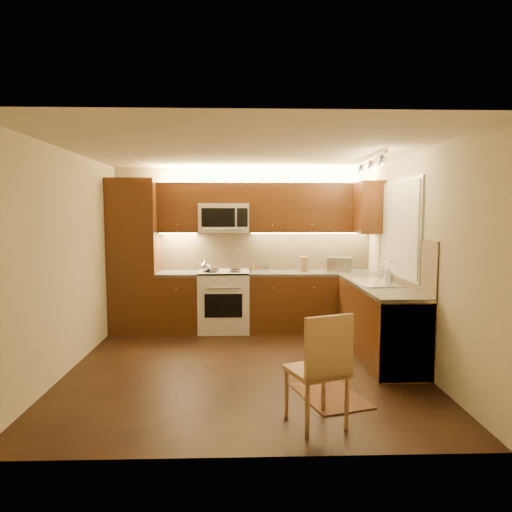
{
  "coord_description": "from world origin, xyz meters",
  "views": [
    {
      "loc": [
        -0.03,
        -5.19,
        1.78
      ],
      "look_at": [
        0.15,
        0.55,
        1.25
      ],
      "focal_mm": 31.95,
      "sensor_mm": 36.0,
      "label": 1
    }
  ],
  "objects_px": {
    "toaster_oven": "(339,264)",
    "dining_chair": "(316,368)",
    "kettle": "(206,265)",
    "soap_bottle": "(388,273)",
    "microwave": "(224,218)",
    "sink": "(377,277)",
    "knife_block": "(304,264)",
    "stove": "(224,301)"
  },
  "relations": [
    {
      "from": "toaster_oven",
      "to": "dining_chair",
      "type": "bearing_deg",
      "value": -94.86
    },
    {
      "from": "kettle",
      "to": "dining_chair",
      "type": "xyz_separation_m",
      "value": [
        1.16,
        -3.04,
        -0.53
      ]
    },
    {
      "from": "soap_bottle",
      "to": "dining_chair",
      "type": "relative_size",
      "value": 0.19
    },
    {
      "from": "microwave",
      "to": "sink",
      "type": "relative_size",
      "value": 0.88
    },
    {
      "from": "sink",
      "to": "knife_block",
      "type": "xyz_separation_m",
      "value": [
        -0.78,
        1.21,
        0.04
      ]
    },
    {
      "from": "microwave",
      "to": "sink",
      "type": "bearing_deg",
      "value": -32.21
    },
    {
      "from": "sink",
      "to": "toaster_oven",
      "type": "relative_size",
      "value": 2.32
    },
    {
      "from": "soap_bottle",
      "to": "microwave",
      "type": "bearing_deg",
      "value": 154.79
    },
    {
      "from": "stove",
      "to": "microwave",
      "type": "relative_size",
      "value": 1.21
    },
    {
      "from": "stove",
      "to": "knife_block",
      "type": "relative_size",
      "value": 4.01
    },
    {
      "from": "microwave",
      "to": "sink",
      "type": "xyz_separation_m",
      "value": [
        2.0,
        -1.26,
        -0.74
      ]
    },
    {
      "from": "stove",
      "to": "toaster_oven",
      "type": "bearing_deg",
      "value": 0.73
    },
    {
      "from": "kettle",
      "to": "toaster_oven",
      "type": "height_order",
      "value": "toaster_oven"
    },
    {
      "from": "soap_bottle",
      "to": "dining_chair",
      "type": "height_order",
      "value": "soap_bottle"
    },
    {
      "from": "microwave",
      "to": "knife_block",
      "type": "distance_m",
      "value": 1.41
    },
    {
      "from": "dining_chair",
      "to": "stove",
      "type": "bearing_deg",
      "value": 84.6
    },
    {
      "from": "kettle",
      "to": "toaster_oven",
      "type": "bearing_deg",
      "value": -5.89
    },
    {
      "from": "soap_bottle",
      "to": "dining_chair",
      "type": "distance_m",
      "value": 2.72
    },
    {
      "from": "knife_block",
      "to": "soap_bottle",
      "type": "relative_size",
      "value": 1.25
    },
    {
      "from": "stove",
      "to": "microwave",
      "type": "height_order",
      "value": "microwave"
    },
    {
      "from": "stove",
      "to": "microwave",
      "type": "xyz_separation_m",
      "value": [
        0.0,
        0.14,
        1.26
      ]
    },
    {
      "from": "kettle",
      "to": "soap_bottle",
      "type": "xyz_separation_m",
      "value": [
        2.51,
        -0.73,
        -0.03
      ]
    },
    {
      "from": "sink",
      "to": "dining_chair",
      "type": "xyz_separation_m",
      "value": [
        -1.11,
        -2.04,
        -0.49
      ]
    },
    {
      "from": "stove",
      "to": "soap_bottle",
      "type": "relative_size",
      "value": 5.0
    },
    {
      "from": "soap_bottle",
      "to": "toaster_oven",
      "type": "bearing_deg",
      "value": 117.37
    },
    {
      "from": "kettle",
      "to": "stove",
      "type": "bearing_deg",
      "value": 13.87
    },
    {
      "from": "sink",
      "to": "dining_chair",
      "type": "height_order",
      "value": "sink"
    },
    {
      "from": "soap_bottle",
      "to": "dining_chair",
      "type": "bearing_deg",
      "value": -121.69
    },
    {
      "from": "toaster_oven",
      "to": "dining_chair",
      "type": "relative_size",
      "value": 0.38
    },
    {
      "from": "knife_block",
      "to": "stove",
      "type": "bearing_deg",
      "value": -174.25
    },
    {
      "from": "microwave",
      "to": "kettle",
      "type": "relative_size",
      "value": 3.8
    },
    {
      "from": "microwave",
      "to": "toaster_oven",
      "type": "distance_m",
      "value": 1.9
    },
    {
      "from": "sink",
      "to": "knife_block",
      "type": "height_order",
      "value": "knife_block"
    },
    {
      "from": "dining_chair",
      "to": "knife_block",
      "type": "bearing_deg",
      "value": 62.98
    },
    {
      "from": "microwave",
      "to": "dining_chair",
      "type": "distance_m",
      "value": 3.63
    },
    {
      "from": "sink",
      "to": "kettle",
      "type": "height_order",
      "value": "kettle"
    },
    {
      "from": "stove",
      "to": "microwave",
      "type": "distance_m",
      "value": 1.27
    },
    {
      "from": "sink",
      "to": "knife_block",
      "type": "distance_m",
      "value": 1.43
    },
    {
      "from": "toaster_oven",
      "to": "stove",
      "type": "bearing_deg",
      "value": -168.91
    },
    {
      "from": "toaster_oven",
      "to": "soap_bottle",
      "type": "height_order",
      "value": "toaster_oven"
    },
    {
      "from": "toaster_oven",
      "to": "knife_block",
      "type": "relative_size",
      "value": 1.62
    },
    {
      "from": "toaster_oven",
      "to": "soap_bottle",
      "type": "bearing_deg",
      "value": -50.82
    }
  ]
}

